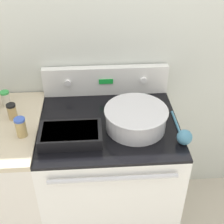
# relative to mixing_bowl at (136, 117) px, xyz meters

# --- Properties ---
(kitchen_wall) EXTENTS (8.00, 0.05, 2.50)m
(kitchen_wall) POSITION_rel_mixing_bowl_xyz_m (-0.15, 0.44, 0.26)
(kitchen_wall) COLOR silver
(kitchen_wall) RESTS_ON ground_plane
(stove_range) EXTENTS (0.80, 0.72, 0.92)m
(stove_range) POSITION_rel_mixing_bowl_xyz_m (-0.15, 0.06, -0.53)
(stove_range) COLOR white
(stove_range) RESTS_ON ground_plane
(control_panel) EXTENTS (0.80, 0.07, 0.19)m
(control_panel) POSITION_rel_mixing_bowl_xyz_m (-0.15, 0.37, 0.03)
(control_panel) COLOR white
(control_panel) RESTS_ON stove_range
(side_counter) EXTENTS (0.56, 0.69, 0.94)m
(side_counter) POSITION_rel_mixing_bowl_xyz_m (-0.83, 0.06, -0.53)
(side_counter) COLOR silver
(side_counter) RESTS_ON ground_plane
(mixing_bowl) EXTENTS (0.35, 0.35, 0.12)m
(mixing_bowl) POSITION_rel_mixing_bowl_xyz_m (0.00, 0.00, 0.00)
(mixing_bowl) COLOR silver
(mixing_bowl) RESTS_ON stove_range
(casserole_dish) EXTENTS (0.33, 0.20, 0.07)m
(casserole_dish) POSITION_rel_mixing_bowl_xyz_m (-0.36, -0.09, -0.03)
(casserole_dish) COLOR black
(casserole_dish) RESTS_ON stove_range
(ladle) EXTENTS (0.08, 0.32, 0.08)m
(ladle) POSITION_rel_mixing_bowl_xyz_m (0.24, -0.14, -0.03)
(ladle) COLOR teal
(ladle) RESTS_ON stove_range
(spice_jar_blue_cap) EXTENTS (0.06, 0.06, 0.11)m
(spice_jar_blue_cap) POSITION_rel_mixing_bowl_xyz_m (-0.62, -0.04, -0.00)
(spice_jar_blue_cap) COLOR tan
(spice_jar_blue_cap) RESTS_ON side_counter
(spice_jar_black_cap) EXTENTS (0.05, 0.05, 0.10)m
(spice_jar_black_cap) POSITION_rel_mixing_bowl_xyz_m (-0.70, 0.12, -0.01)
(spice_jar_black_cap) COLOR tan
(spice_jar_black_cap) RESTS_ON side_counter
(spice_jar_green_cap) EXTENTS (0.05, 0.05, 0.10)m
(spice_jar_green_cap) POSITION_rel_mixing_bowl_xyz_m (-0.76, 0.26, -0.01)
(spice_jar_green_cap) COLOR beige
(spice_jar_green_cap) RESTS_ON side_counter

